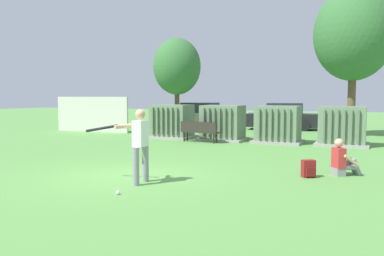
{
  "coord_description": "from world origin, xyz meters",
  "views": [
    {
      "loc": [
        5.73,
        -8.86,
        2.05
      ],
      "look_at": [
        0.32,
        3.5,
        1.0
      ],
      "focal_mm": 38.72,
      "sensor_mm": 36.0,
      "label": 1
    }
  ],
  "objects": [
    {
      "name": "ground_plane",
      "position": [
        0.0,
        0.0,
        0.0
      ],
      "size": [
        96.0,
        96.0,
        0.0
      ],
      "primitive_type": "plane",
      "color": "#5B9947"
    },
    {
      "name": "fence_panel",
      "position": [
        -9.02,
        10.5,
        1.0
      ],
      "size": [
        4.8,
        0.12,
        2.0
      ],
      "primitive_type": "cube",
      "color": "beige",
      "rests_on": "ground"
    },
    {
      "name": "transformer_west",
      "position": [
        -3.22,
        9.13,
        0.79
      ],
      "size": [
        2.1,
        1.7,
        1.62
      ],
      "color": "#9E9B93",
      "rests_on": "ground"
    },
    {
      "name": "transformer_mid_west",
      "position": [
        -0.59,
        9.09,
        0.79
      ],
      "size": [
        2.1,
        1.7,
        1.62
      ],
      "color": "#9E9B93",
      "rests_on": "ground"
    },
    {
      "name": "transformer_mid_east",
      "position": [
        1.97,
        9.05,
        0.79
      ],
      "size": [
        2.1,
        1.7,
        1.62
      ],
      "color": "#9E9B93",
      "rests_on": "ground"
    },
    {
      "name": "transformer_east",
      "position": [
        4.6,
        9.15,
        0.79
      ],
      "size": [
        2.1,
        1.7,
        1.62
      ],
      "color": "#9E9B93",
      "rests_on": "ground"
    },
    {
      "name": "park_bench",
      "position": [
        -1.28,
        7.92,
        0.54
      ],
      "size": [
        1.84,
        0.67,
        0.92
      ],
      "color": "#2D2823",
      "rests_on": "ground"
    },
    {
      "name": "batter",
      "position": [
        0.74,
        -0.58,
        0.98
      ],
      "size": [
        1.61,
        0.72,
        1.74
      ],
      "color": "gray",
      "rests_on": "ground"
    },
    {
      "name": "sports_ball",
      "position": [
        0.93,
        -1.73,
        0.04
      ],
      "size": [
        0.09,
        0.09,
        0.09
      ],
      "primitive_type": "sphere",
      "color": "white",
      "rests_on": "ground"
    },
    {
      "name": "seated_spectator",
      "position": [
        5.04,
        2.36,
        0.38
      ],
      "size": [
        0.78,
        0.69,
        0.96
      ],
      "color": "gray",
      "rests_on": "ground"
    },
    {
      "name": "backpack",
      "position": [
        4.29,
        1.75,
        0.21
      ],
      "size": [
        0.38,
        0.37,
        0.44
      ],
      "color": "maroon",
      "rests_on": "ground"
    },
    {
      "name": "tree_left",
      "position": [
        -5.43,
        14.29,
        3.85
      ],
      "size": [
        2.93,
        2.93,
        5.61
      ],
      "color": "brown",
      "rests_on": "ground"
    },
    {
      "name": "tree_center_left",
      "position": [
        4.72,
        13.42,
        5.07
      ],
      "size": [
        3.87,
        3.87,
        7.4
      ],
      "color": "brown",
      "rests_on": "ground"
    },
    {
      "name": "parked_car_leftmost",
      "position": [
        -4.64,
        15.84,
        0.75
      ],
      "size": [
        4.26,
        2.04,
        1.62
      ],
      "color": "gray",
      "rests_on": "ground"
    },
    {
      "name": "parked_car_left_of_center",
      "position": [
        0.72,
        16.41,
        0.75
      ],
      "size": [
        4.4,
        2.35,
        1.62
      ],
      "color": "black",
      "rests_on": "ground"
    }
  ]
}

